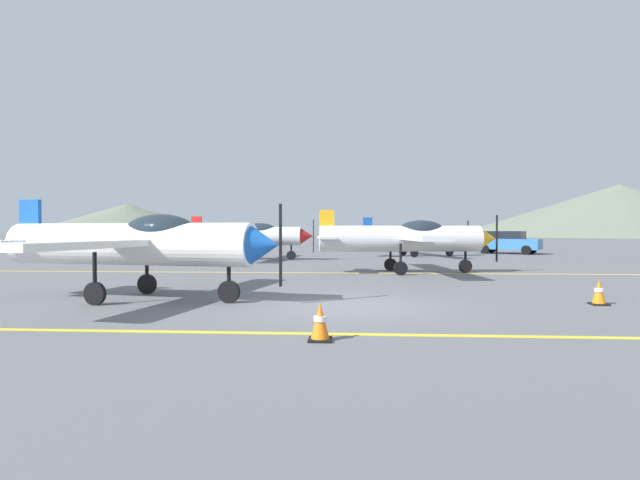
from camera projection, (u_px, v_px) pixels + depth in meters
ground_plane at (345, 306)px, 11.37m from camera, size 400.00×400.00×0.00m
apron_line_near at (342, 334)px, 8.26m from camera, size 80.00×0.16×0.01m
apron_line_far at (349, 273)px, 19.96m from camera, size 80.00×0.16×0.01m
airplane_near at (139, 242)px, 12.34m from camera, size 7.29×8.34×2.49m
airplane_mid at (407, 238)px, 20.03m from camera, size 7.27×8.35×2.49m
airplane_far at (251, 235)px, 28.81m from camera, size 7.23×8.32×2.49m
airplane_back at (415, 235)px, 32.48m from camera, size 7.30×8.28×2.49m
car_sedan at (508, 242)px, 36.16m from camera, size 4.62×3.74×1.62m
traffic_cone_front at (320, 322)px, 7.78m from camera, size 0.36×0.36×0.59m
traffic_cone_side at (599, 292)px, 11.50m from camera, size 0.36×0.36×0.59m
hill_left at (127, 220)px, 144.55m from camera, size 58.09×58.09×9.13m
hill_centerleft at (619, 210)px, 135.87m from camera, size 86.92×86.92×13.97m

